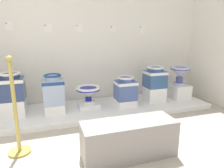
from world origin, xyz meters
TOP-DOWN VIEW (x-y plane):
  - ground_plane at (2.07, 0.66)m, footprint 6.14×5.33m
  - wall_back at (2.07, 2.56)m, footprint 4.34×0.06m
  - display_platform at (2.07, 2.00)m, footprint 3.60×1.02m
  - plinth_block_rightmost at (0.57, 2.02)m, footprint 0.34×0.33m
  - antique_toilet_rightmost at (0.57, 2.02)m, footprint 0.38×0.33m
  - plinth_block_squat_floral at (1.17, 1.97)m, footprint 0.31×0.31m
  - antique_toilet_squat_floral at (1.17, 1.97)m, footprint 0.33×0.31m
  - plinth_block_pale_glazed at (1.74, 2.05)m, footprint 0.34×0.35m
  - antique_toilet_pale_glazed at (1.74, 2.05)m, footprint 0.42×0.42m
  - plinth_block_slender_white at (2.37, 1.92)m, footprint 0.33×0.32m
  - antique_toilet_slender_white at (2.37, 1.92)m, footprint 0.35×0.31m
  - plinth_block_tall_cobalt at (2.98, 1.99)m, footprint 0.34×0.32m
  - antique_toilet_tall_cobalt at (2.98, 1.99)m, footprint 0.36×0.33m
  - plinth_block_broad_patterned at (3.55, 2.03)m, footprint 0.34×0.40m
  - antique_toilet_broad_patterned at (3.55, 2.03)m, footprint 0.39×0.39m
  - info_placard_first at (0.56, 2.52)m, footprint 0.12×0.01m
  - info_placard_second at (1.16, 2.52)m, footprint 0.13×0.01m
  - info_placard_third at (1.70, 2.52)m, footprint 0.11×0.01m
  - info_placard_fourth at (2.34, 2.52)m, footprint 0.11×0.01m
  - info_placard_fifth at (2.95, 2.52)m, footprint 0.11×0.01m
  - stanchion_post_near_left at (0.75, 1.03)m, footprint 0.24×0.24m
  - museum_bench at (1.88, 0.59)m, footprint 1.00×0.36m

SIDE VIEW (x-z plane):
  - ground_plane at x=2.07m, z-range -0.02..0.00m
  - display_platform at x=2.07m, z-range 0.00..0.08m
  - plinth_block_pale_glazed at x=1.74m, z-range 0.08..0.15m
  - plinth_block_slender_white at x=2.37m, z-range 0.08..0.19m
  - plinth_block_squat_floral at x=1.17m, z-range 0.08..0.22m
  - museum_bench at x=1.88m, z-range 0.00..0.40m
  - plinth_block_rightmost at x=0.57m, z-range 0.08..0.34m
  - plinth_block_broad_patterned at x=3.55m, z-range 0.08..0.34m
  - plinth_block_tall_cobalt at x=2.98m, z-range 0.08..0.35m
  - stanchion_post_near_left at x=0.75m, z-range -0.20..0.89m
  - antique_toilet_pale_glazed at x=1.74m, z-range 0.20..0.49m
  - antique_toilet_slender_white at x=2.37m, z-range 0.20..0.61m
  - antique_toilet_squat_floral at x=1.17m, z-range 0.23..0.71m
  - antique_toilet_rightmost at x=0.57m, z-range 0.34..0.76m
  - antique_toilet_tall_cobalt at x=2.98m, z-range 0.36..0.74m
  - antique_toilet_broad_patterned at x=3.55m, z-range 0.41..0.77m
  - info_placard_fifth at x=2.95m, z-range 1.33..1.48m
  - info_placard_second at x=1.16m, z-range 1.33..1.48m
  - info_placard_fourth at x=2.34m, z-range 1.36..1.47m
  - info_placard_third at x=1.70m, z-range 1.35..1.49m
  - info_placard_first at x=0.56m, z-range 1.36..1.51m
  - wall_back at x=2.07m, z-range 0.00..3.10m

